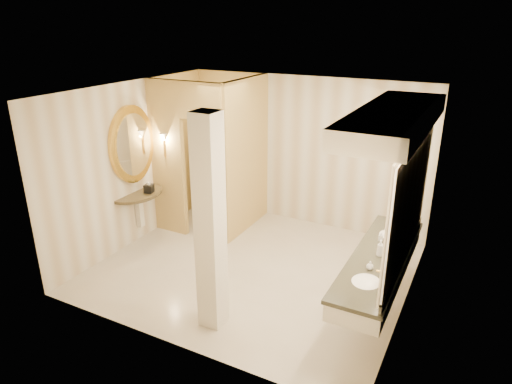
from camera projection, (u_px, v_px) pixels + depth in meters
floor at (253, 268)px, 7.07m from camera, size 4.50×4.50×0.00m
ceiling at (253, 92)px, 6.10m from camera, size 4.50×4.50×0.00m
wall_back at (305, 152)px, 8.24m from camera, size 4.50×0.02×2.70m
wall_front at (167, 243)px, 4.93m from camera, size 4.50×0.02×2.70m
wall_left at (133, 164)px, 7.55m from camera, size 0.02×4.00×2.70m
wall_right at (415, 215)px, 5.61m from camera, size 0.02×4.00×2.70m
toilet_closet at (221, 156)px, 7.86m from camera, size 1.50×1.55×2.70m
wall_sconce at (164, 138)px, 7.63m from camera, size 0.14×0.14×0.42m
vanity at (389, 200)px, 5.35m from camera, size 0.75×2.63×2.09m
console_shelf at (134, 165)px, 7.51m from camera, size 0.99×0.99×1.94m
pillar at (210, 226)px, 5.33m from camera, size 0.29×0.29×2.70m
tissue_box at (149, 189)px, 7.64m from camera, size 0.17×0.17×0.14m
toilet at (230, 193)px, 8.98m from camera, size 0.53×0.82×0.78m
soap_bottle_a at (381, 236)px, 6.00m from camera, size 0.05×0.05×0.12m
soap_bottle_b at (370, 265)px, 5.31m from camera, size 0.11×0.11×0.11m
soap_bottle_c at (380, 248)px, 5.59m from camera, size 0.09×0.09×0.22m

